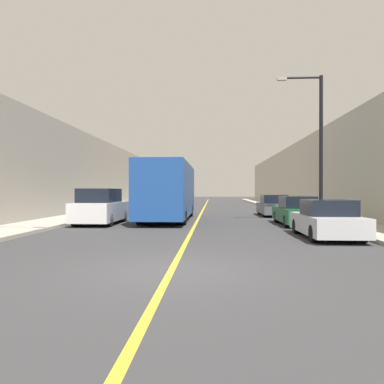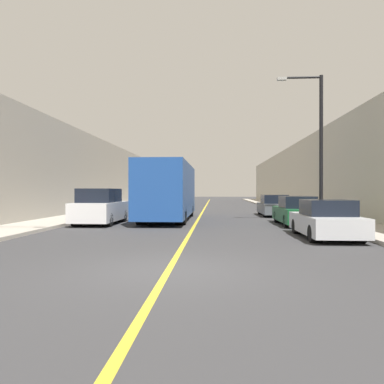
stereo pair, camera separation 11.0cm
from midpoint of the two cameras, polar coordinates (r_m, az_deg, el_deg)
name	(u,v)px [view 1 (the left image)]	position (r m, az deg, el deg)	size (l,w,h in m)	color
ground_plane	(171,270)	(8.65, -3.52, -11.82)	(200.00, 200.00, 0.00)	#38383A
sidewalk_left	(129,207)	(39.44, -9.71, -2.28)	(2.72, 72.00, 0.15)	#B2AA9E
sidewalk_right	(281,207)	(39.04, 13.31, -2.31)	(2.72, 72.00, 0.15)	#B2AA9E
building_row_left	(97,177)	(40.31, -14.38, 2.24)	(4.00, 72.00, 6.45)	gray
building_row_right	(315,176)	(39.76, 18.09, 2.37)	(4.00, 72.00, 6.59)	#B7B2A3
road_center_line	(204,208)	(38.45, 1.74, -2.45)	(0.16, 72.00, 0.01)	gold
bus	(169,190)	(22.88, -3.72, 0.25)	(2.60, 10.28, 3.39)	#1E4793
parked_suv_left	(101,208)	(20.69, -13.90, -2.33)	(1.99, 4.72, 1.91)	silver
car_right_near	(327,221)	(15.11, 19.62, -4.12)	(1.87, 4.37, 1.46)	silver
car_right_mid	(296,212)	(20.34, 15.46, -2.94)	(1.77, 4.68, 1.51)	#145128
car_right_far	(273,206)	(27.19, 12.18, -2.15)	(1.87, 4.69, 1.50)	#51565B
street_lamp_right	(317,139)	(21.47, 18.42, 7.70)	(2.45, 0.24, 7.86)	black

